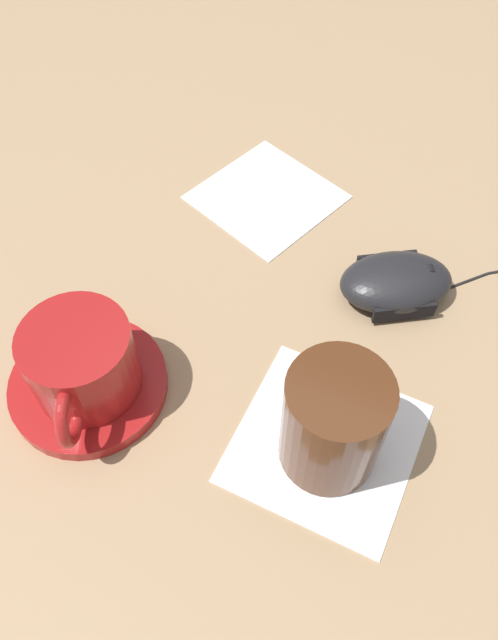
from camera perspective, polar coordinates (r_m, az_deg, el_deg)
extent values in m
plane|color=#9E7F5B|center=(0.58, 0.60, -0.33)|extent=(3.00, 3.00, 0.00)
cylinder|color=maroon|center=(0.56, -14.43, -5.70)|extent=(0.14, 0.14, 0.01)
cylinder|color=maroon|center=(0.52, -15.07, -3.60)|extent=(0.09, 0.09, 0.07)
torus|color=maroon|center=(0.50, -16.06, -8.29)|extent=(0.05, 0.03, 0.05)
ellipsoid|color=black|center=(0.60, 13.27, 3.39)|extent=(0.11, 0.13, 0.04)
cylinder|color=black|center=(0.60, 16.10, 4.26)|extent=(0.01, 0.01, 0.01)
cube|color=black|center=(0.63, 12.42, 5.40)|extent=(0.03, 0.05, 0.02)
cube|color=black|center=(0.59, 14.01, 0.67)|extent=(0.03, 0.05, 0.02)
cylinder|color=black|center=(0.65, 19.49, 3.48)|extent=(0.03, 0.03, 0.00)
sphere|color=black|center=(0.64, 17.88, 2.87)|extent=(0.00, 0.00, 0.00)
sphere|color=black|center=(0.66, 21.05, 4.06)|extent=(0.00, 0.00, 0.00)
cube|color=white|center=(0.53, 7.01, -11.06)|extent=(0.15, 0.15, 0.00)
cylinder|color=#4C2814|center=(0.48, 7.72, -9.26)|extent=(0.08, 0.08, 0.10)
cube|color=white|center=(0.69, 1.62, 11.21)|extent=(0.17, 0.17, 0.00)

